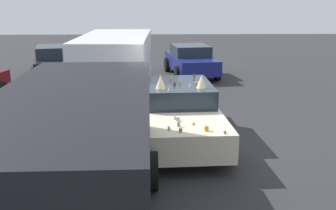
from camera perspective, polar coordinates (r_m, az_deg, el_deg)
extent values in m
plane|color=#2D2D30|center=(10.23, 1.69, -4.87)|extent=(60.00, 60.00, 0.00)
cube|color=beige|center=(10.04, 1.71, -1.74)|extent=(4.75, 2.01, 0.61)
cube|color=#1E2833|center=(10.33, 1.47, 1.83)|extent=(2.22, 1.74, 0.47)
cylinder|color=black|center=(8.92, 8.58, -5.83)|extent=(0.66, 0.25, 0.65)
cylinder|color=black|center=(8.70, -3.30, -6.22)|extent=(0.66, 0.25, 0.65)
cylinder|color=black|center=(11.62, 5.42, -0.81)|extent=(0.66, 0.25, 0.65)
cylinder|color=black|center=(11.45, -3.63, -1.00)|extent=(0.66, 0.25, 0.65)
ellipsoid|color=black|center=(11.63, 5.32, -0.36)|extent=(0.19, 0.03, 0.11)
ellipsoid|color=black|center=(8.42, 9.24, -5.81)|extent=(0.16, 0.03, 0.10)
ellipsoid|color=black|center=(8.96, -3.26, -4.44)|extent=(0.12, 0.03, 0.14)
ellipsoid|color=black|center=(8.41, -3.19, -4.47)|extent=(0.19, 0.03, 0.10)
ellipsoid|color=black|center=(10.38, -3.47, -0.83)|extent=(0.17, 0.03, 0.09)
ellipsoid|color=black|center=(11.22, 5.68, -0.50)|extent=(0.12, 0.03, 0.12)
ellipsoid|color=black|center=(9.81, -3.41, -1.27)|extent=(0.17, 0.03, 0.14)
ellipsoid|color=black|center=(11.38, -3.55, -0.70)|extent=(0.14, 0.03, 0.15)
ellipsoid|color=black|center=(11.25, -3.56, 0.34)|extent=(0.18, 0.03, 0.16)
sphere|color=#A87A38|center=(8.00, 1.79, -3.52)|extent=(0.08, 0.08, 0.08)
cone|color=tan|center=(8.79, 1.00, -1.64)|extent=(0.08, 0.08, 0.14)
cylinder|color=gray|center=(8.69, 1.40, -2.00)|extent=(0.11, 0.11, 0.08)
cylinder|color=orange|center=(8.09, 5.43, -3.30)|extent=(0.09, 0.09, 0.10)
cone|color=silver|center=(8.08, 0.20, -3.37)|extent=(0.14, 0.14, 0.07)
cone|color=#A87A38|center=(8.46, 3.62, -2.57)|extent=(0.10, 0.10, 0.07)
cylinder|color=gray|center=(8.33, 1.51, -2.69)|extent=(0.09, 0.09, 0.11)
sphere|color=#A87A38|center=(8.19, 0.12, -3.17)|extent=(0.06, 0.06, 0.06)
sphere|color=#A87A38|center=(7.98, 8.00, -3.79)|extent=(0.06, 0.06, 0.06)
cone|color=tan|center=(9.36, 0.15, 2.28)|extent=(0.09, 0.09, 0.11)
cone|color=black|center=(9.97, 0.91, 3.06)|extent=(0.10, 0.10, 0.12)
cone|color=silver|center=(9.86, 3.06, 2.86)|extent=(0.04, 0.04, 0.10)
cylinder|color=#A87A38|center=(10.20, 1.66, 3.26)|extent=(0.06, 0.06, 0.09)
cone|color=orange|center=(11.03, -1.13, 4.22)|extent=(0.07, 0.07, 0.12)
cylinder|color=tan|center=(10.80, 0.44, 3.83)|extent=(0.06, 0.06, 0.06)
cylinder|color=#51381E|center=(10.98, 3.68, 4.12)|extent=(0.07, 0.07, 0.11)
cylinder|color=#A87A38|center=(10.18, 4.01, 3.09)|extent=(0.12, 0.12, 0.05)
cone|color=beige|center=(9.74, 4.73, 3.33)|extent=(0.24, 0.24, 0.32)
cone|color=beige|center=(9.63, -1.06, 3.25)|extent=(0.24, 0.24, 0.32)
cube|color=black|center=(5.89, -12.80, -7.33)|extent=(5.22, 2.17, 1.92)
cube|color=#1E2833|center=(7.47, -10.63, 0.66)|extent=(0.15, 1.83, 0.69)
cylinder|color=black|center=(7.87, -18.22, -9.08)|extent=(0.72, 0.25, 0.72)
cylinder|color=black|center=(7.58, -2.32, -9.23)|extent=(0.72, 0.25, 0.72)
cube|color=silver|center=(13.14, -7.34, 5.35)|extent=(5.05, 2.20, 2.00)
cube|color=#1E2833|center=(11.37, -8.49, 5.87)|extent=(0.17, 1.82, 0.72)
cylinder|color=black|center=(11.79, -2.99, -0.35)|extent=(0.73, 0.26, 0.72)
cylinder|color=black|center=(12.08, -13.02, -0.34)|extent=(0.73, 0.26, 0.72)
cylinder|color=black|center=(14.70, -2.42, 2.72)|extent=(0.73, 0.26, 0.72)
cylinder|color=black|center=(14.93, -10.54, 2.68)|extent=(0.73, 0.26, 0.72)
cylinder|color=black|center=(15.21, -22.48, 1.85)|extent=(0.67, 0.33, 0.64)
cube|color=navy|center=(18.50, 3.23, 5.98)|extent=(4.27, 2.27, 0.62)
cube|color=#1E2833|center=(18.53, 3.17, 7.69)|extent=(2.04, 1.80, 0.47)
cylinder|color=black|center=(17.57, 6.92, 4.56)|extent=(0.70, 0.32, 0.67)
cylinder|color=black|center=(17.14, 1.37, 4.41)|extent=(0.70, 0.32, 0.67)
cylinder|color=black|center=(19.95, 4.80, 5.85)|extent=(0.70, 0.32, 0.67)
cylinder|color=black|center=(19.58, -0.11, 5.73)|extent=(0.70, 0.32, 0.67)
cube|color=black|center=(18.92, -15.28, 5.72)|extent=(4.82, 2.78, 0.65)
cube|color=#1E2833|center=(18.43, -15.40, 7.27)|extent=(2.16, 2.04, 0.48)
cylinder|color=black|center=(20.38, -17.83, 5.37)|extent=(0.70, 0.36, 0.67)
cylinder|color=black|center=(20.36, -12.61, 5.72)|extent=(0.70, 0.36, 0.67)
cylinder|color=black|center=(17.61, -18.24, 3.94)|extent=(0.70, 0.36, 0.67)
cylinder|color=black|center=(17.59, -12.20, 4.34)|extent=(0.70, 0.36, 0.67)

